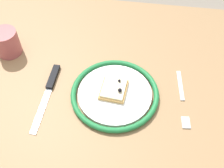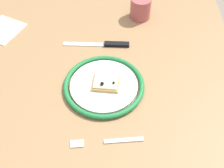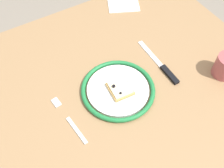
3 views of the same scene
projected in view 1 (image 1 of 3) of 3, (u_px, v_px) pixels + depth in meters
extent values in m
cube|color=#936D47|center=(105.00, 102.00, 0.82)|extent=(1.09, 0.95, 0.03)
cylinder|color=#4C4742|center=(222.00, 87.00, 1.33)|extent=(0.05, 0.05, 0.73)
cylinder|color=#4C4742|center=(24.00, 65.00, 1.42)|extent=(0.05, 0.05, 0.73)
cylinder|color=white|center=(115.00, 94.00, 0.82)|extent=(0.22, 0.22, 0.01)
torus|color=#1E7238|center=(115.00, 93.00, 0.81)|extent=(0.26, 0.26, 0.02)
cube|color=tan|center=(114.00, 90.00, 0.81)|extent=(0.08, 0.09, 0.01)
cube|color=beige|center=(114.00, 88.00, 0.81)|extent=(0.07, 0.08, 0.01)
sphere|color=black|center=(119.00, 81.00, 0.81)|extent=(0.01, 0.01, 0.01)
sphere|color=black|center=(120.00, 90.00, 0.79)|extent=(0.01, 0.01, 0.01)
cube|color=silver|center=(41.00, 111.00, 0.79)|extent=(0.02, 0.15, 0.00)
cube|color=black|center=(53.00, 77.00, 0.86)|extent=(0.02, 0.09, 0.01)
cube|color=silver|center=(180.00, 85.00, 0.84)|extent=(0.02, 0.11, 0.00)
cube|color=silver|center=(186.00, 123.00, 0.76)|extent=(0.03, 0.04, 0.00)
cylinder|color=#A54C4C|center=(7.00, 42.00, 0.90)|extent=(0.08, 0.08, 0.08)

